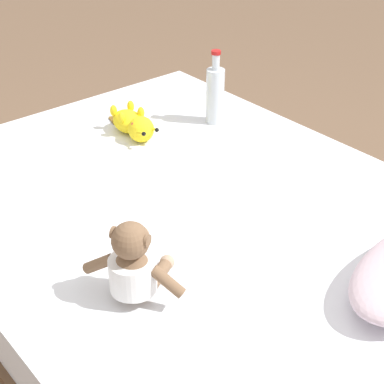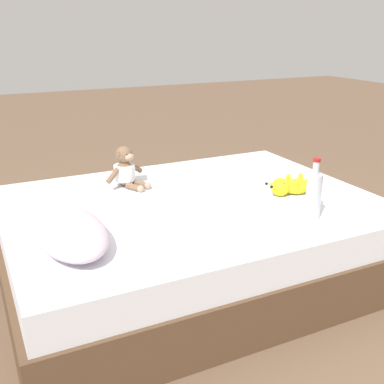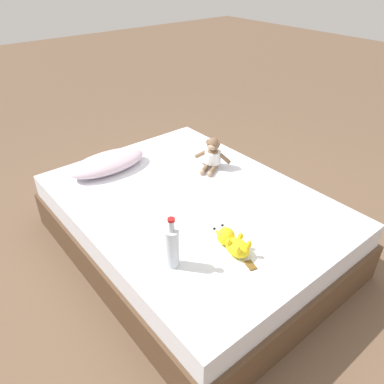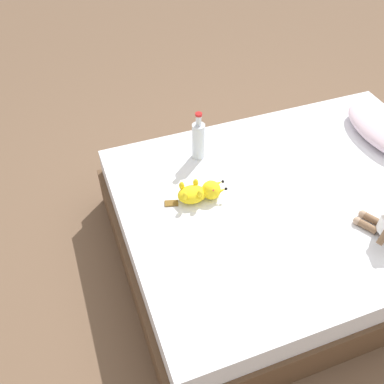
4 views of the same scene
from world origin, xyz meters
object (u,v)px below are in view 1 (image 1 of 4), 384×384
object	(u,v)px
plush_yellow_creature	(134,124)
glass_bottle	(215,94)
bed	(192,258)
plush_monkey	(134,266)

from	to	relation	value
plush_yellow_creature	glass_bottle	bearing A→B (deg)	161.02
bed	plush_monkey	distance (m)	0.55
bed	plush_yellow_creature	distance (m)	0.60
plush_monkey	glass_bottle	bearing A→B (deg)	-142.74
plush_monkey	plush_yellow_creature	bearing A→B (deg)	-124.87
bed	plush_monkey	size ratio (longest dim) A/B	7.37
bed	plush_yellow_creature	xyz separation A→B (m)	(-0.14, -0.52, 0.26)
plush_monkey	plush_yellow_creature	xyz separation A→B (m)	(-0.53, -0.76, -0.05)
bed	plush_yellow_creature	bearing A→B (deg)	-105.28
glass_bottle	bed	bearing A→B (deg)	41.63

